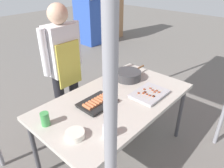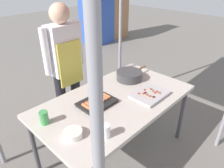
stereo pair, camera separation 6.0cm
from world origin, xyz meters
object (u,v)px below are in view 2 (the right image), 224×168
Objects in this scene: stall_table at (116,103)px; neighbor_stall_left at (112,6)px; neighbor_stall_right at (97,11)px; tray_meat_skewers at (150,94)px; vendor_woman at (65,62)px; drink_cup_by_wok at (44,118)px; cooking_wok at (129,75)px; tray_grilled_sausages at (97,102)px; drink_cup_near_edge at (105,131)px; condiment_bowl at (73,134)px.

neighbor_stall_left reaches higher than stall_table.
tray_meat_skewers is at bearing -125.14° from neighbor_stall_right.
vendor_woman reaches higher than stall_table.
neighbor_stall_left is at bearing 37.61° from drink_cup_by_wok.
neighbor_stall_right reaches higher than cooking_wok.
drink_cup_by_wok is (-0.49, 0.11, 0.04)m from tray_grilled_sausages.
tray_grilled_sausages is 4.34m from neighbor_stall_right.
vendor_woman is at bearing -137.85° from neighbor_stall_right.
neighbor_stall_left is at bearing 43.42° from drink_cup_near_edge.
vendor_woman is at bearing 93.50° from stall_table.
drink_cup_near_edge is at bearing -63.38° from drink_cup_by_wok.
stall_table is 0.55m from drink_cup_near_edge.
stall_table is at bearing 93.50° from vendor_woman.
stall_table is 1.01× the size of vendor_woman.
drink_cup_near_edge reaches higher than tray_meat_skewers.
condiment_bowl is at bearing -168.56° from stall_table.
condiment_bowl is (-0.90, 0.09, 0.01)m from tray_meat_skewers.
drink_cup_by_wok reaches higher than stall_table.
cooking_wok is at bearing 22.62° from stall_table.
drink_cup_by_wok is (-0.24, 0.48, 0.00)m from drink_cup_near_edge.
tray_grilled_sausages is 0.22× the size of vendor_woman.
condiment_bowl is 1.35× the size of drink_cup_near_edge.
drink_cup_by_wok is at bearing 42.65° from vendor_woman.
tray_grilled_sausages is 0.62m from cooking_wok.
neighbor_stall_left is at bearing -143.44° from vendor_woman.
tray_grilled_sausages is at bearing 150.00° from tray_meat_skewers.
stall_table is 0.80m from vendor_woman.
tray_grilled_sausages is 0.20× the size of neighbor_stall_right.
condiment_bowl is 5.18m from neighbor_stall_left.
tray_grilled_sausages is at bearing -132.36° from neighbor_stall_right.
drink_cup_near_edge is (0.17, -0.18, 0.03)m from condiment_bowl.
drink_cup_by_wok reaches higher than condiment_bowl.
tray_grilled_sausages is 0.18× the size of neighbor_stall_left.
condiment_bowl is (-0.42, -0.19, 0.00)m from tray_grilled_sausages.
stall_table is 10.57× the size of condiment_bowl.
vendor_woman is at bearing 78.07° from tray_grilled_sausages.
tray_meat_skewers is 4.26m from neighbor_stall_right.
drink_cup_by_wok reaches higher than tray_grilled_sausages.
drink_cup_near_edge is at bearing -124.27° from tray_grilled_sausages.
vendor_woman reaches higher than tray_grilled_sausages.
neighbor_stall_left is at bearing 46.75° from cooking_wok.
tray_grilled_sausages is 3.08× the size of drink_cup_near_edge.
cooking_wok is at bearing -133.25° from neighbor_stall_left.
neighbor_stall_left reaches higher than drink_cup_near_edge.
drink_cup_near_edge reaches higher than tray_grilled_sausages.
vendor_woman is (0.40, 1.07, 0.13)m from drink_cup_near_edge.
tray_grilled_sausages is at bearing -169.71° from cooking_wok.
condiment_bowl is at bearing -76.68° from drink_cup_by_wok.
cooking_wok is 4.09× the size of drink_cup_near_edge.
condiment_bowl is at bearing -134.58° from neighbor_stall_right.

